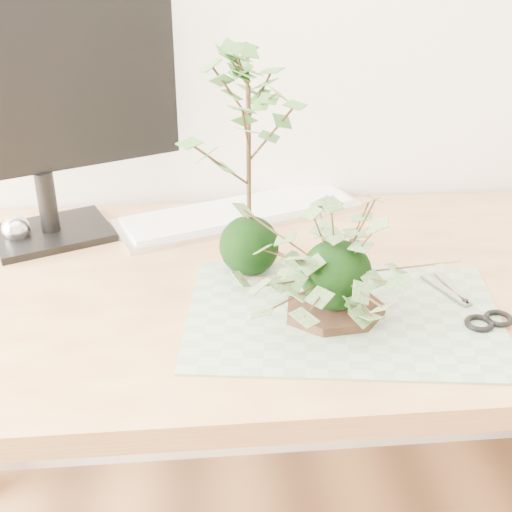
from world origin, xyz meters
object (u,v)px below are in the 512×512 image
object	(u,v)px
monitor	(32,96)
keyboard	(239,213)
ivy_kokedama	(338,245)
maple_kokedama	(248,102)
desk	(285,325)

from	to	relation	value
monitor	keyboard	bearing A→B (deg)	-14.77
ivy_kokedama	monitor	size ratio (longest dim) A/B	0.78
ivy_kokedama	maple_kokedama	size ratio (longest dim) A/B	0.92
maple_kokedama	monitor	world-z (taller)	monitor
desk	keyboard	distance (m)	0.29
maple_kokedama	ivy_kokedama	bearing A→B (deg)	-52.01
ivy_kokedama	keyboard	bearing A→B (deg)	107.64
desk	maple_kokedama	distance (m)	0.40
maple_kokedama	monitor	xyz separation A→B (m)	(-0.36, 0.18, -0.03)
ivy_kokedama	maple_kokedama	xyz separation A→B (m)	(-0.12, 0.15, 0.17)
desk	monitor	size ratio (longest dim) A/B	3.17
desk	ivy_kokedama	world-z (taller)	ivy_kokedama
ivy_kokedama	keyboard	distance (m)	0.42
keyboard	monitor	bearing A→B (deg)	167.83
desk	ivy_kokedama	xyz separation A→B (m)	(0.06, -0.11, 0.21)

